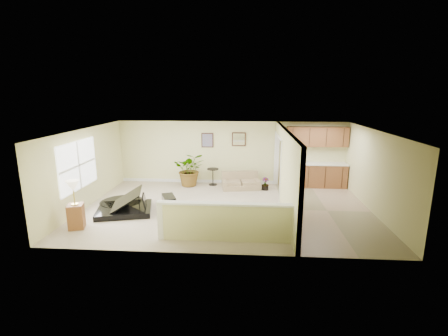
# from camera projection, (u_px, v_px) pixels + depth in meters

# --- Properties ---
(floor) EXTENTS (9.00, 9.00, 0.00)m
(floor) POSITION_uv_depth(u_px,v_px,m) (226.00, 208.00, 10.32)
(floor) COLOR beige
(floor) RESTS_ON ground
(back_wall) EXTENTS (9.00, 0.04, 2.50)m
(back_wall) POSITION_uv_depth(u_px,v_px,m) (231.00, 153.00, 12.95)
(back_wall) COLOR beige
(back_wall) RESTS_ON floor
(front_wall) EXTENTS (9.00, 0.04, 2.50)m
(front_wall) POSITION_uv_depth(u_px,v_px,m) (218.00, 202.00, 7.12)
(front_wall) COLOR beige
(front_wall) RESTS_ON floor
(left_wall) EXTENTS (0.04, 6.00, 2.50)m
(left_wall) POSITION_uv_depth(u_px,v_px,m) (86.00, 168.00, 10.35)
(left_wall) COLOR beige
(left_wall) RESTS_ON floor
(right_wall) EXTENTS (0.04, 6.00, 2.50)m
(right_wall) POSITION_uv_depth(u_px,v_px,m) (376.00, 173.00, 9.73)
(right_wall) COLOR beige
(right_wall) RESTS_ON floor
(ceiling) EXTENTS (9.00, 6.00, 0.04)m
(ceiling) POSITION_uv_depth(u_px,v_px,m) (227.00, 130.00, 9.75)
(ceiling) COLOR white
(ceiling) RESTS_ON back_wall
(kitchen_vinyl) EXTENTS (2.70, 6.00, 0.01)m
(kitchen_vinyl) POSITION_uv_depth(u_px,v_px,m) (327.00, 211.00, 10.11)
(kitchen_vinyl) COLOR tan
(kitchen_vinyl) RESTS_ON floor
(interior_partition) EXTENTS (0.18, 5.99, 2.50)m
(interior_partition) POSITION_uv_depth(u_px,v_px,m) (284.00, 170.00, 10.17)
(interior_partition) COLOR beige
(interior_partition) RESTS_ON floor
(pony_half_wall) EXTENTS (3.42, 0.22, 1.00)m
(pony_half_wall) POSITION_uv_depth(u_px,v_px,m) (224.00, 221.00, 7.97)
(pony_half_wall) COLOR beige
(pony_half_wall) RESTS_ON floor
(left_window) EXTENTS (0.05, 2.15, 1.45)m
(left_window) POSITION_uv_depth(u_px,v_px,m) (78.00, 165.00, 9.81)
(left_window) COLOR white
(left_window) RESTS_ON left_wall
(wall_art_left) EXTENTS (0.48, 0.04, 0.58)m
(wall_art_left) POSITION_uv_depth(u_px,v_px,m) (207.00, 140.00, 12.88)
(wall_art_left) COLOR #3A2015
(wall_art_left) RESTS_ON back_wall
(wall_mirror) EXTENTS (0.55, 0.04, 0.55)m
(wall_mirror) POSITION_uv_depth(u_px,v_px,m) (239.00, 139.00, 12.78)
(wall_mirror) COLOR #3A2015
(wall_mirror) RESTS_ON back_wall
(kitchen_cabinets) EXTENTS (2.36, 0.65, 2.33)m
(kitchen_cabinets) POSITION_uv_depth(u_px,v_px,m) (313.00, 165.00, 12.56)
(kitchen_cabinets) COLOR brown
(kitchen_cabinets) RESTS_ON floor
(piano) EXTENTS (2.13, 2.14, 1.51)m
(piano) POSITION_uv_depth(u_px,v_px,m) (124.00, 191.00, 9.99)
(piano) COLOR black
(piano) RESTS_ON floor
(piano_bench) EXTENTS (0.59, 0.77, 0.46)m
(piano_bench) POSITION_uv_depth(u_px,v_px,m) (169.00, 203.00, 10.15)
(piano_bench) COLOR black
(piano_bench) RESTS_ON floor
(loveseat) EXTENTS (1.53, 1.01, 0.81)m
(loveseat) POSITION_uv_depth(u_px,v_px,m) (241.00, 180.00, 12.44)
(loveseat) COLOR tan
(loveseat) RESTS_ON floor
(accent_table) EXTENTS (0.46, 0.46, 0.67)m
(accent_table) POSITION_uv_depth(u_px,v_px,m) (213.00, 174.00, 12.85)
(accent_table) COLOR black
(accent_table) RESTS_ON floor
(palm_plant) EXTENTS (1.33, 1.19, 1.33)m
(palm_plant) POSITION_uv_depth(u_px,v_px,m) (190.00, 169.00, 12.70)
(palm_plant) COLOR black
(palm_plant) RESTS_ON floor
(small_plant) EXTENTS (0.32, 0.32, 0.48)m
(small_plant) POSITION_uv_depth(u_px,v_px,m) (265.00, 185.00, 12.24)
(small_plant) COLOR black
(small_plant) RESTS_ON floor
(lamp_stand) EXTENTS (0.49, 0.49, 1.34)m
(lamp_stand) POSITION_uv_depth(u_px,v_px,m) (75.00, 208.00, 8.70)
(lamp_stand) COLOR brown
(lamp_stand) RESTS_ON floor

